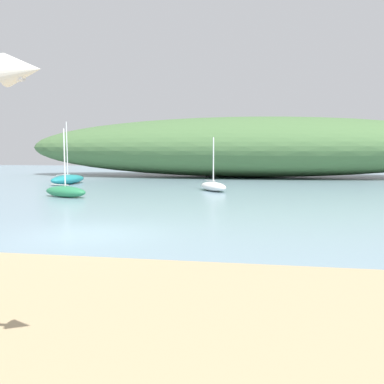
{
  "coord_description": "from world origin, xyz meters",
  "views": [
    {
      "loc": [
        5.34,
        -12.38,
        2.6
      ],
      "look_at": [
        2.25,
        5.46,
        0.84
      ],
      "focal_mm": 39.31,
      "sensor_mm": 36.0,
      "label": 1
    }
  ],
  "objects": [
    {
      "name": "ground_plane",
      "position": [
        0.0,
        0.0,
        0.0
      ],
      "size": [
        120.0,
        120.0,
        0.0
      ],
      "primitive_type": "plane",
      "color": "#7A99A8"
    },
    {
      "name": "distant_hill",
      "position": [
        3.37,
        30.85,
        3.03
      ],
      "size": [
        46.18,
        12.22,
        6.05
      ],
      "primitive_type": "ellipsoid",
      "color": "#476B3D",
      "rests_on": "ground"
    },
    {
      "name": "sailboat_west_reach",
      "position": [
        -10.08,
        18.76,
        0.39
      ],
      "size": [
        1.96,
        4.15,
        4.91
      ],
      "color": "teal",
      "rests_on": "ground"
    },
    {
      "name": "sailboat_east_reach",
      "position": [
        2.05,
        14.8,
        0.32
      ],
      "size": [
        2.48,
        2.89,
        3.51
      ],
      "color": "white",
      "rests_on": "ground"
    },
    {
      "name": "sailboat_near_shore",
      "position": [
        -5.79,
        9.76,
        0.34
      ],
      "size": [
        3.08,
        1.85,
        3.87
      ],
      "color": "#287A4C",
      "rests_on": "ground"
    }
  ]
}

